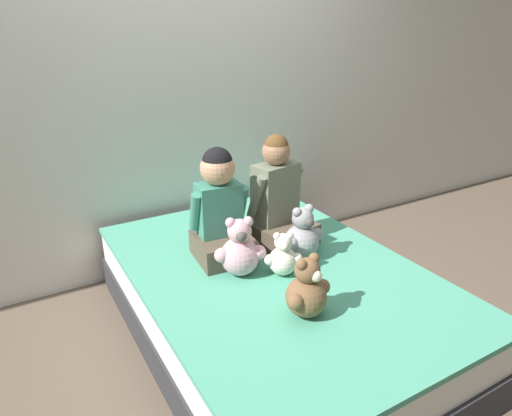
{
  "coord_description": "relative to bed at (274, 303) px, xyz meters",
  "views": [
    {
      "loc": [
        -1.16,
        -1.79,
        1.65
      ],
      "look_at": [
        0.0,
        0.2,
        0.71
      ],
      "focal_mm": 32.0,
      "sensor_mm": 36.0,
      "label": 1
    }
  ],
  "objects": [
    {
      "name": "teddy_bear_at_foot_of_bed",
      "position": [
        -0.1,
        -0.42,
        0.34
      ],
      "size": [
        0.24,
        0.19,
        0.3
      ],
      "rotation": [
        0.0,
        0.0,
        0.21
      ],
      "color": "brown",
      "rests_on": "bed"
    },
    {
      "name": "ground_plane",
      "position": [
        0.0,
        0.0,
        -0.21
      ],
      "size": [
        14.0,
        14.0,
        0.0
      ],
      "primitive_type": "plane",
      "color": "brown"
    },
    {
      "name": "bed",
      "position": [
        0.0,
        0.0,
        0.0
      ],
      "size": [
        1.4,
        2.02,
        0.43
      ],
      "color": "#2D2D33",
      "rests_on": "ground_plane"
    },
    {
      "name": "teddy_bear_held_by_right_child",
      "position": [
        0.2,
        0.04,
        0.34
      ],
      "size": [
        0.26,
        0.19,
        0.31
      ],
      "rotation": [
        0.0,
        0.0,
        0.11
      ],
      "color": "#939399",
      "rests_on": "bed"
    },
    {
      "name": "teddy_bear_held_by_left_child",
      "position": [
        -0.18,
        0.05,
        0.35
      ],
      "size": [
        0.26,
        0.2,
        0.32
      ],
      "rotation": [
        0.0,
        0.0,
        -0.36
      ],
      "color": "#DBA3B2",
      "rests_on": "bed"
    },
    {
      "name": "teddy_bear_between_children",
      "position": [
        0.01,
        -0.06,
        0.31
      ],
      "size": [
        0.19,
        0.15,
        0.24
      ],
      "rotation": [
        0.0,
        0.0,
        -0.42
      ],
      "color": "silver",
      "rests_on": "bed"
    },
    {
      "name": "child_on_right",
      "position": [
        0.19,
        0.28,
        0.47
      ],
      "size": [
        0.39,
        0.4,
        0.65
      ],
      "rotation": [
        0.0,
        0.0,
        0.19
      ],
      "color": "brown",
      "rests_on": "bed"
    },
    {
      "name": "wall_behind_bed",
      "position": [
        0.0,
        1.1,
        1.04
      ],
      "size": [
        8.0,
        0.06,
        2.5
      ],
      "color": "silver",
      "rests_on": "ground_plane"
    },
    {
      "name": "child_on_left",
      "position": [
        -0.18,
        0.28,
        0.49
      ],
      "size": [
        0.33,
        0.34,
        0.62
      ],
      "rotation": [
        0.0,
        0.0,
        -0.09
      ],
      "color": "brown",
      "rests_on": "bed"
    }
  ]
}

